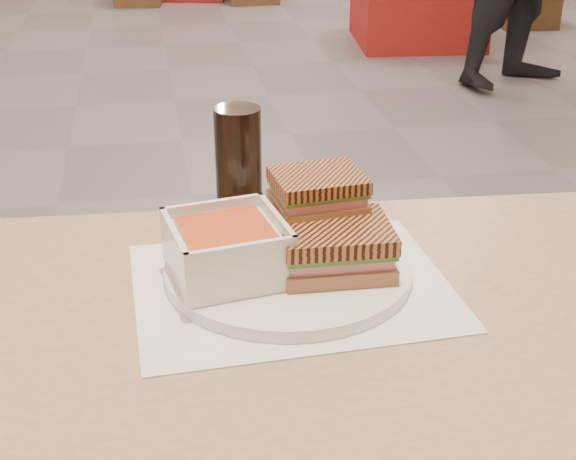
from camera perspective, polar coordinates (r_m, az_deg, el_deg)
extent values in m
cube|color=tan|center=(0.85, -5.61, -9.25)|extent=(1.25, 0.78, 0.03)
cylinder|color=tan|center=(1.43, 17.99, -12.71)|extent=(0.06, 0.06, 0.72)
cube|color=white|center=(0.95, 0.27, -4.04)|extent=(0.38, 0.30, 0.00)
cylinder|color=white|center=(0.97, 0.01, -2.80)|extent=(0.30, 0.30, 0.02)
cube|color=white|center=(0.93, -4.36, -1.71)|extent=(0.15, 0.15, 0.05)
cube|color=#D54711|center=(0.92, -4.43, -0.05)|extent=(0.12, 0.12, 0.01)
cube|color=white|center=(0.93, -0.80, 0.75)|extent=(0.03, 0.13, 0.02)
cube|color=white|center=(0.90, -8.18, -0.39)|extent=(0.03, 0.13, 0.02)
cube|color=white|center=(0.97, -5.42, 1.69)|extent=(0.13, 0.03, 0.02)
cube|color=white|center=(0.86, -3.34, -1.50)|extent=(0.13, 0.03, 0.02)
cube|color=#A57246|center=(0.95, 3.35, -2.26)|extent=(0.13, 0.11, 0.02)
cube|color=#DA6D80|center=(0.94, 3.37, -1.40)|extent=(0.12, 0.10, 0.01)
cube|color=#386B23|center=(0.94, 3.39, -0.87)|extent=(0.13, 0.11, 0.01)
cube|color=#9E5729|center=(0.93, 3.41, -0.17)|extent=(0.13, 0.11, 0.02)
cube|color=#A57246|center=(0.98, 2.13, 1.87)|extent=(0.12, 0.10, 0.02)
cube|color=#DA6D80|center=(0.97, 2.14, 2.59)|extent=(0.11, 0.09, 0.01)
cube|color=#386B23|center=(0.97, 2.15, 3.03)|extent=(0.11, 0.10, 0.01)
cube|color=#9E5729|center=(0.97, 2.16, 3.61)|extent=(0.12, 0.10, 0.02)
cylinder|color=black|center=(1.14, -3.59, 5.29)|extent=(0.07, 0.07, 0.14)
cube|color=brown|center=(5.46, 8.44, 15.62)|extent=(0.45, 0.45, 0.49)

